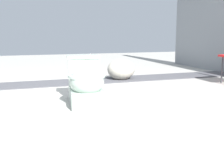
# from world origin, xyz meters

# --- Properties ---
(ground_plane) EXTENTS (14.00, 14.00, 0.00)m
(ground_plane) POSITION_xyz_m (0.00, 0.00, 0.00)
(ground_plane) COLOR #A8A59E
(gravel_strip) EXTENTS (0.56, 8.00, 0.01)m
(gravel_strip) POSITION_xyz_m (-1.19, 0.50, 0.01)
(gravel_strip) COLOR #4C4C51
(gravel_strip) RESTS_ON ground
(toilet) EXTENTS (0.67, 0.44, 0.52)m
(toilet) POSITION_xyz_m (0.08, -0.07, 0.22)
(toilet) COLOR #B2C6B7
(toilet) RESTS_ON ground
(boulder_near) EXTENTS (0.44, 0.48, 0.34)m
(boulder_near) POSITION_xyz_m (-1.20, 0.82, 0.17)
(boulder_near) COLOR #ADA899
(boulder_near) RESTS_ON ground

